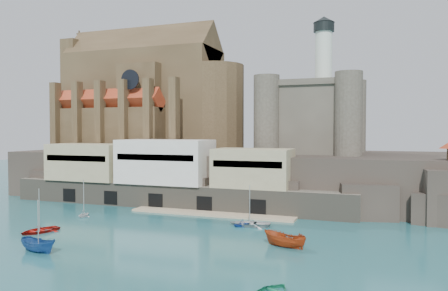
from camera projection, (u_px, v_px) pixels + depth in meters
ground at (150, 237)px, 60.71m from camera, size 300.00×300.00×0.00m
promontory at (238, 175)px, 97.53m from camera, size 100.00×36.00×10.00m
quay at (164, 175)px, 85.66m from camera, size 70.00×12.00×13.05m
church at (149, 101)px, 107.53m from camera, size 47.00×25.93×30.51m
castle_keep at (313, 114)px, 93.04m from camera, size 21.20×21.20×29.30m
boat_0 at (40, 232)px, 63.63m from camera, size 4.23×2.46×5.70m
boat_2 at (39, 252)px, 53.31m from camera, size 2.45×2.40×5.56m
boat_4 at (84, 217)px, 75.00m from camera, size 2.51×1.58×2.85m
boat_5 at (284, 247)px, 55.59m from camera, size 2.76×2.72×5.87m
boat_6 at (250, 226)px, 67.92m from camera, size 1.98×4.75×6.46m
boat_7 at (241, 226)px, 67.43m from camera, size 2.77×2.75×2.81m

